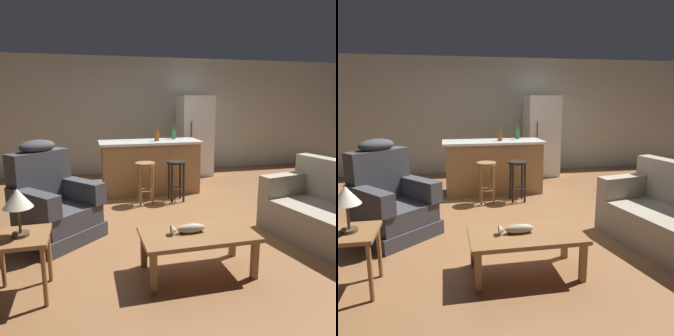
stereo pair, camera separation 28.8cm
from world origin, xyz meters
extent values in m
plane|color=brown|center=(0.00, 0.00, 0.00)|extent=(12.00, 12.00, 0.00)
cube|color=#B2B2A3|center=(0.00, 3.12, 1.30)|extent=(12.00, 0.05, 2.60)
cube|color=olive|center=(-0.12, -1.58, 0.40)|extent=(1.10, 0.60, 0.04)
cube|color=olive|center=(-0.61, -1.82, 0.19)|extent=(0.06, 0.06, 0.38)
cube|color=olive|center=(0.37, -1.82, 0.19)|extent=(0.06, 0.06, 0.38)
cube|color=olive|center=(-0.61, -1.34, 0.19)|extent=(0.06, 0.06, 0.38)
cube|color=olive|center=(0.37, -1.34, 0.19)|extent=(0.06, 0.06, 0.38)
cube|color=#4C3823|center=(-0.18, -1.57, 0.43)|extent=(0.22, 0.07, 0.01)
ellipsoid|color=tan|center=(-0.18, -1.57, 0.46)|extent=(0.28, 0.09, 0.09)
cone|color=tan|center=(-0.35, -1.57, 0.46)|extent=(0.06, 0.10, 0.10)
cube|color=#9E937F|center=(1.50, -0.63, 0.56)|extent=(0.86, 0.35, 0.28)
cube|color=#3D3D42|center=(-1.49, -0.39, 0.09)|extent=(1.19, 1.19, 0.18)
cube|color=#3D3D42|center=(-1.49, -0.39, 0.30)|extent=(1.09, 1.10, 0.24)
cube|color=#3D3D42|center=(-1.69, -0.17, 0.74)|extent=(0.73, 0.68, 0.64)
ellipsoid|color=#3D3D42|center=(-1.69, -0.17, 1.12)|extent=(0.52, 0.50, 0.16)
cube|color=#3D3D42|center=(-1.23, -0.19, 0.55)|extent=(0.66, 0.72, 0.26)
cube|color=#3D3D42|center=(-1.73, -0.63, 0.55)|extent=(0.66, 0.72, 0.26)
cube|color=olive|center=(-1.70, -1.59, 0.54)|extent=(0.48, 0.48, 0.04)
cylinder|color=olive|center=(-1.50, -1.79, 0.26)|extent=(0.04, 0.04, 0.52)
cylinder|color=olive|center=(-1.90, -1.39, 0.26)|extent=(0.04, 0.04, 0.52)
cylinder|color=olive|center=(-1.50, -1.39, 0.26)|extent=(0.04, 0.04, 0.52)
cylinder|color=#4C3823|center=(-1.69, -1.59, 0.58)|extent=(0.14, 0.14, 0.03)
cylinder|color=#4C3823|center=(-1.69, -1.59, 0.70)|extent=(0.02, 0.02, 0.22)
cone|color=beige|center=(-1.69, -1.59, 0.89)|extent=(0.24, 0.24, 0.16)
cube|color=#9E7042|center=(0.00, 1.35, 0.45)|extent=(1.71, 0.63, 0.91)
cube|color=silver|center=(0.00, 1.35, 0.93)|extent=(1.80, 0.70, 0.04)
cylinder|color=olive|center=(-0.21, 0.72, 0.66)|extent=(0.32, 0.32, 0.04)
torus|color=olive|center=(-0.21, 0.72, 0.22)|extent=(0.23, 0.23, 0.02)
cylinder|color=olive|center=(-0.31, 0.62, 0.32)|extent=(0.04, 0.04, 0.64)
cylinder|color=olive|center=(-0.11, 0.62, 0.32)|extent=(0.04, 0.04, 0.64)
cylinder|color=olive|center=(-0.31, 0.82, 0.32)|extent=(0.04, 0.04, 0.64)
cylinder|color=olive|center=(-0.11, 0.82, 0.32)|extent=(0.04, 0.04, 0.64)
cylinder|color=black|center=(0.32, 0.72, 0.66)|extent=(0.32, 0.32, 0.04)
torus|color=black|center=(0.32, 0.72, 0.22)|extent=(0.23, 0.23, 0.02)
cylinder|color=black|center=(0.22, 0.62, 0.32)|extent=(0.04, 0.04, 0.64)
cylinder|color=black|center=(0.42, 0.62, 0.32)|extent=(0.04, 0.04, 0.64)
cylinder|color=black|center=(0.22, 0.82, 0.32)|extent=(0.04, 0.04, 0.64)
cylinder|color=black|center=(0.42, 0.82, 0.32)|extent=(0.04, 0.04, 0.64)
cube|color=white|center=(1.26, 2.55, 0.88)|extent=(0.70, 0.66, 1.76)
cylinder|color=#333338|center=(1.07, 2.20, 0.97)|extent=(0.02, 0.02, 0.50)
cylinder|color=brown|center=(0.12, 1.30, 1.03)|extent=(0.09, 0.09, 0.15)
cylinder|color=brown|center=(0.12, 1.30, 1.14)|extent=(0.03, 0.03, 0.07)
cylinder|color=#2D6B38|center=(0.49, 1.53, 1.04)|extent=(0.08, 0.08, 0.18)
cylinder|color=#2D6B38|center=(0.49, 1.53, 1.17)|extent=(0.03, 0.03, 0.08)
camera|label=1|loc=(-1.13, -4.38, 1.68)|focal=35.00mm
camera|label=2|loc=(-0.85, -4.44, 1.68)|focal=35.00mm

